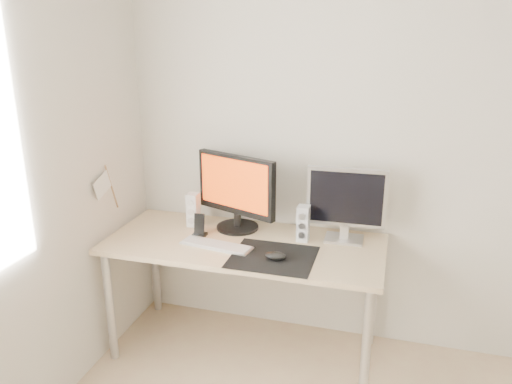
{
  "coord_description": "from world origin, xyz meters",
  "views": [
    {
      "loc": [
        -0.13,
        -1.16,
        1.89
      ],
      "look_at": [
        -0.88,
        1.47,
        1.01
      ],
      "focal_mm": 35.0,
      "sensor_mm": 36.0,
      "label": 1
    }
  ],
  "objects_px": {
    "second_monitor": "(346,201)",
    "speaker_right": "(303,223)",
    "main_monitor": "(236,190)",
    "keyboard": "(216,245)",
    "mouse": "(275,256)",
    "desk": "(244,254)",
    "speaker_left": "(193,210)",
    "phone_dock": "(199,229)"
  },
  "relations": [
    {
      "from": "second_monitor",
      "to": "speaker_right",
      "type": "relative_size",
      "value": 2.13
    },
    {
      "from": "main_monitor",
      "to": "keyboard",
      "type": "xyz_separation_m",
      "value": [
        -0.03,
        -0.28,
        -0.25
      ]
    },
    {
      "from": "second_monitor",
      "to": "mouse",
      "type": "bearing_deg",
      "value": -131.08
    },
    {
      "from": "main_monitor",
      "to": "keyboard",
      "type": "distance_m",
      "value": 0.38
    },
    {
      "from": "desk",
      "to": "main_monitor",
      "type": "xyz_separation_m",
      "value": [
        -0.1,
        0.18,
        0.33
      ]
    },
    {
      "from": "main_monitor",
      "to": "speaker_right",
      "type": "relative_size",
      "value": 2.51
    },
    {
      "from": "mouse",
      "to": "desk",
      "type": "bearing_deg",
      "value": 141.53
    },
    {
      "from": "desk",
      "to": "main_monitor",
      "type": "height_order",
      "value": "main_monitor"
    },
    {
      "from": "main_monitor",
      "to": "speaker_right",
      "type": "height_order",
      "value": "main_monitor"
    },
    {
      "from": "main_monitor",
      "to": "keyboard",
      "type": "height_order",
      "value": "main_monitor"
    },
    {
      "from": "main_monitor",
      "to": "keyboard",
      "type": "bearing_deg",
      "value": -95.8
    },
    {
      "from": "second_monitor",
      "to": "speaker_right",
      "type": "height_order",
      "value": "second_monitor"
    },
    {
      "from": "mouse",
      "to": "speaker_left",
      "type": "xyz_separation_m",
      "value": [
        -0.61,
        0.34,
        0.08
      ]
    },
    {
      "from": "mouse",
      "to": "speaker_right",
      "type": "distance_m",
      "value": 0.32
    },
    {
      "from": "keyboard",
      "to": "main_monitor",
      "type": "bearing_deg",
      "value": 84.2
    },
    {
      "from": "second_monitor",
      "to": "keyboard",
      "type": "bearing_deg",
      "value": -157.15
    },
    {
      "from": "speaker_left",
      "to": "speaker_right",
      "type": "bearing_deg",
      "value": -3.18
    },
    {
      "from": "desk",
      "to": "speaker_right",
      "type": "xyz_separation_m",
      "value": [
        0.32,
        0.12,
        0.18
      ]
    },
    {
      "from": "main_monitor",
      "to": "speaker_left",
      "type": "bearing_deg",
      "value": -174.73
    },
    {
      "from": "keyboard",
      "to": "phone_dock",
      "type": "relative_size",
      "value": 3.1
    },
    {
      "from": "mouse",
      "to": "phone_dock",
      "type": "bearing_deg",
      "value": 159.3
    },
    {
      "from": "speaker_right",
      "to": "phone_dock",
      "type": "xyz_separation_m",
      "value": [
        -0.6,
        -0.11,
        -0.06
      ]
    },
    {
      "from": "phone_dock",
      "to": "desk",
      "type": "bearing_deg",
      "value": -1.92
    },
    {
      "from": "mouse",
      "to": "main_monitor",
      "type": "xyz_separation_m",
      "value": [
        -0.34,
        0.36,
        0.23
      ]
    },
    {
      "from": "speaker_right",
      "to": "phone_dock",
      "type": "height_order",
      "value": "speaker_right"
    },
    {
      "from": "speaker_right",
      "to": "second_monitor",
      "type": "bearing_deg",
      "value": 16.79
    },
    {
      "from": "phone_dock",
      "to": "mouse",
      "type": "bearing_deg",
      "value": -20.7
    },
    {
      "from": "second_monitor",
      "to": "phone_dock",
      "type": "height_order",
      "value": "second_monitor"
    },
    {
      "from": "mouse",
      "to": "speaker_left",
      "type": "bearing_deg",
      "value": 150.97
    },
    {
      "from": "desk",
      "to": "speaker_right",
      "type": "height_order",
      "value": "speaker_right"
    },
    {
      "from": "second_monitor",
      "to": "speaker_right",
      "type": "distance_m",
      "value": 0.28
    },
    {
      "from": "main_monitor",
      "to": "second_monitor",
      "type": "distance_m",
      "value": 0.66
    },
    {
      "from": "speaker_left",
      "to": "phone_dock",
      "type": "bearing_deg",
      "value": -55.99
    },
    {
      "from": "mouse",
      "to": "phone_dock",
      "type": "relative_size",
      "value": 0.84
    },
    {
      "from": "speaker_right",
      "to": "phone_dock",
      "type": "distance_m",
      "value": 0.61
    },
    {
      "from": "main_monitor",
      "to": "phone_dock",
      "type": "xyz_separation_m",
      "value": [
        -0.18,
        -0.17,
        -0.21
      ]
    },
    {
      "from": "main_monitor",
      "to": "second_monitor",
      "type": "xyz_separation_m",
      "value": [
        0.66,
        0.01,
        -0.01
      ]
    },
    {
      "from": "speaker_right",
      "to": "keyboard",
      "type": "relative_size",
      "value": 0.49
    },
    {
      "from": "speaker_left",
      "to": "phone_dock",
      "type": "xyz_separation_m",
      "value": [
        0.1,
        -0.14,
        -0.06
      ]
    },
    {
      "from": "desk",
      "to": "second_monitor",
      "type": "bearing_deg",
      "value": 18.49
    },
    {
      "from": "speaker_right",
      "to": "keyboard",
      "type": "height_order",
      "value": "speaker_right"
    },
    {
      "from": "desk",
      "to": "speaker_left",
      "type": "height_order",
      "value": "speaker_left"
    }
  ]
}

